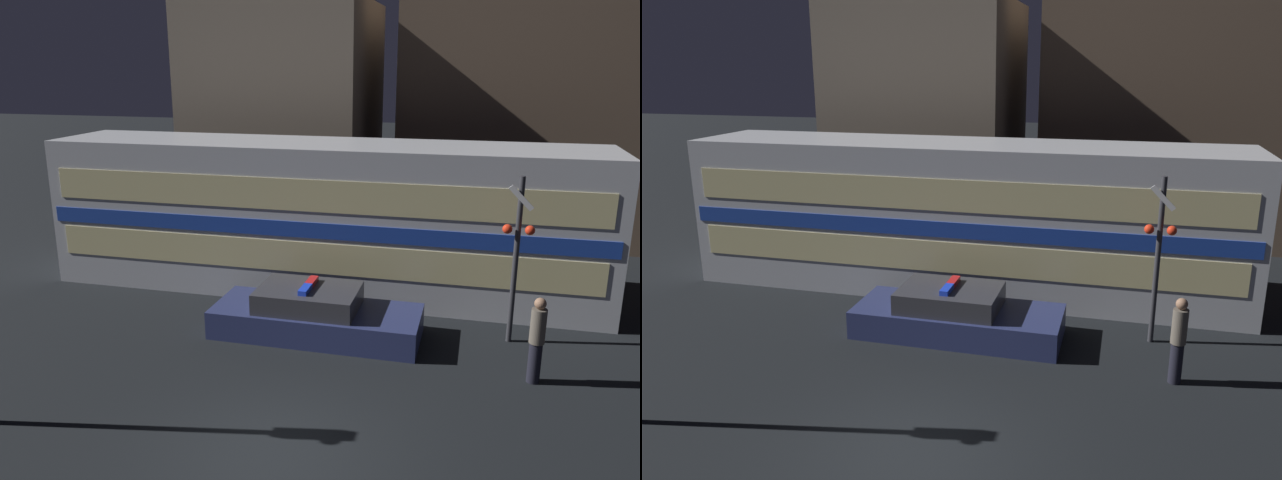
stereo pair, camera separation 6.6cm
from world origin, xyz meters
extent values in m
plane|color=black|center=(0.00, 0.00, 0.00)|extent=(120.00, 120.00, 0.00)
cube|color=#B7BABF|center=(-1.18, 8.19, 2.11)|extent=(15.57, 3.07, 4.22)
cube|color=#193899|center=(-1.18, 6.65, 2.11)|extent=(15.26, 0.03, 0.42)
cube|color=beige|center=(-1.18, 6.65, 1.35)|extent=(14.79, 0.02, 0.84)
cube|color=beige|center=(-1.18, 6.65, 3.04)|extent=(14.79, 0.02, 0.84)
cube|color=navy|center=(-0.50, 4.86, 0.34)|extent=(4.99, 1.96, 0.68)
cube|color=#333338|center=(-0.70, 4.87, 0.93)|extent=(2.40, 1.71, 0.50)
cube|color=blue|center=(-0.70, 4.58, 1.24)|extent=(0.20, 0.58, 0.12)
cube|color=red|center=(-0.70, 5.15, 1.24)|extent=(0.20, 0.58, 0.12)
cylinder|color=black|center=(4.43, 3.69, 0.44)|extent=(0.27, 0.27, 0.88)
cylinder|color=#595147|center=(4.43, 3.69, 1.25)|extent=(0.31, 0.31, 0.73)
sphere|color=#8C664C|center=(4.43, 3.69, 1.73)|extent=(0.24, 0.24, 0.24)
cylinder|color=#2D2D33|center=(4.01, 5.61, 1.98)|extent=(0.13, 0.13, 3.96)
sphere|color=red|center=(3.77, 5.48, 2.77)|extent=(0.22, 0.22, 0.22)
sphere|color=red|center=(4.25, 5.48, 2.77)|extent=(0.22, 0.22, 0.22)
cube|color=white|center=(4.01, 5.53, 3.48)|extent=(0.58, 0.03, 0.58)
cube|color=#726656|center=(-4.38, 15.32, 4.29)|extent=(6.53, 6.68, 8.59)
cube|color=brown|center=(5.74, 16.31, 4.82)|extent=(11.27, 5.47, 9.64)
camera|label=1|loc=(3.01, -8.64, 6.38)|focal=35.00mm
camera|label=2|loc=(3.08, -8.62, 6.38)|focal=35.00mm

